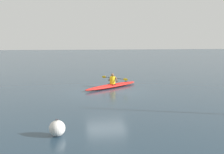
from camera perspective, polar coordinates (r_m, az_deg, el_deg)
name	(u,v)px	position (r m, az deg, el deg)	size (l,w,h in m)	color
ground_plane	(106,92)	(18.27, -1.12, -2.90)	(160.00, 160.00, 0.00)	#233847
kayak	(112,86)	(19.76, -0.02, -1.74)	(4.28, 3.63, 0.25)	red
kayaker	(113,79)	(19.76, 0.13, -0.49)	(1.53, 1.89, 0.72)	yellow
mooring_buoy_channel_marker	(57,128)	(10.08, -10.81, -9.94)	(0.55, 0.55, 0.59)	silver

